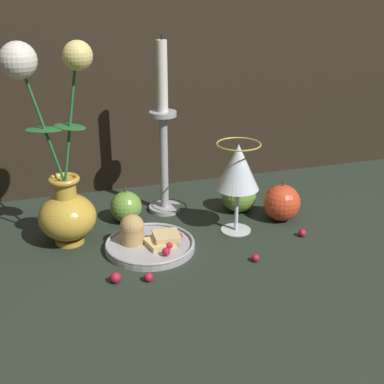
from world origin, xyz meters
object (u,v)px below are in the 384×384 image
at_px(wine_glass, 238,169).
at_px(candlestick, 165,139).
at_px(apple_near_glass, 282,203).
at_px(apple_at_table_edge, 126,207).
at_px(apple_beside_vase, 239,195).
at_px(plate_with_pastries, 147,241).
at_px(vase, 61,181).

height_order(wine_glass, candlestick, candlestick).
bearing_deg(apple_near_glass, candlestick, 151.41).
bearing_deg(apple_at_table_edge, candlestick, 17.70).
xyz_separation_m(apple_beside_vase, apple_at_table_edge, (-0.25, 0.02, -0.00)).
bearing_deg(wine_glass, candlestick, 127.92).
bearing_deg(apple_beside_vase, plate_with_pastries, -154.46).
bearing_deg(candlestick, apple_at_table_edge, -162.30).
xyz_separation_m(plate_with_pastries, wine_glass, (0.19, 0.02, 0.12)).
distance_m(vase, apple_near_glass, 0.46).
bearing_deg(vase, apple_near_glass, -2.96).
distance_m(plate_with_pastries, apple_beside_vase, 0.26).
relative_size(vase, plate_with_pastries, 2.26).
distance_m(plate_with_pastries, candlestick, 0.23).
bearing_deg(apple_beside_vase, wine_glass, -114.89).
distance_m(apple_near_glass, apple_at_table_edge, 0.33).
relative_size(wine_glass, candlestick, 0.49).
height_order(wine_glass, apple_beside_vase, wine_glass).
xyz_separation_m(plate_with_pastries, apple_at_table_edge, (-0.01, 0.13, 0.02)).
height_order(apple_near_glass, apple_at_table_edge, apple_near_glass).
bearing_deg(apple_beside_vase, apple_at_table_edge, 175.19).
bearing_deg(apple_near_glass, apple_at_table_edge, 164.19).
height_order(plate_with_pastries, apple_at_table_edge, apple_at_table_edge).
distance_m(candlestick, apple_at_table_edge, 0.17).
bearing_deg(apple_beside_vase, apple_near_glass, -44.56).
relative_size(plate_with_pastries, candlestick, 0.46).
height_order(plate_with_pastries, apple_beside_vase, apple_beside_vase).
bearing_deg(vase, plate_with_pastries, -24.27).
bearing_deg(candlestick, wine_glass, -52.08).
relative_size(apple_beside_vase, apple_near_glass, 0.98).
distance_m(plate_with_pastries, apple_near_glass, 0.31).
xyz_separation_m(vase, plate_with_pastries, (0.14, -0.07, -0.12)).
height_order(apple_beside_vase, apple_near_glass, apple_near_glass).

